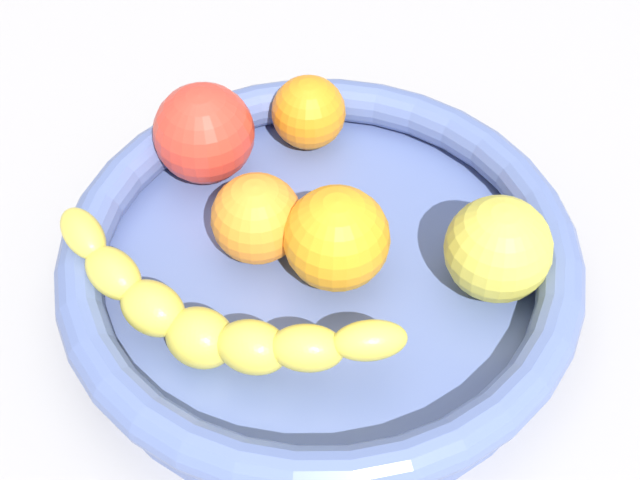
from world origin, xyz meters
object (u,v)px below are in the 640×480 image
at_px(orange_mid_right, 257,219).
at_px(orange_mid_left, 337,235).
at_px(tomato_red, 204,133).
at_px(banana_draped_left, 207,317).
at_px(apple_yellow, 498,249).
at_px(orange_front, 309,112).
at_px(fruit_bowl, 320,267).

bearing_deg(orange_mid_right, orange_mid_left, 75.96).
distance_m(orange_mid_left, tomato_red, 0.12).
distance_m(banana_draped_left, tomato_red, 0.15).
bearing_deg(apple_yellow, orange_mid_right, -95.81).
xyz_separation_m(orange_mid_right, apple_yellow, (0.01, 0.15, 0.00)).
bearing_deg(tomato_red, orange_front, 118.36).
relative_size(banana_draped_left, tomato_red, 3.25).
relative_size(orange_front, tomato_red, 0.76).
distance_m(orange_mid_right, tomato_red, 0.08).
bearing_deg(orange_front, orange_mid_right, -12.05).
relative_size(fruit_bowl, tomato_red, 4.78).
bearing_deg(fruit_bowl, orange_mid_right, -110.57).
distance_m(orange_front, orange_mid_right, 0.11).
bearing_deg(orange_mid_left, orange_front, -166.28).
bearing_deg(orange_mid_right, orange_front, 167.95).
xyz_separation_m(banana_draped_left, orange_mid_left, (-0.06, 0.07, 0.01)).
distance_m(banana_draped_left, orange_mid_right, 0.08).
height_order(orange_mid_left, apple_yellow, same).
bearing_deg(fruit_bowl, apple_yellow, 90.14).
relative_size(banana_draped_left, apple_yellow, 3.39).
relative_size(banana_draped_left, orange_mid_right, 3.84).
distance_m(orange_mid_left, orange_mid_right, 0.05).
xyz_separation_m(banana_draped_left, apple_yellow, (-0.06, 0.17, 0.01)).
xyz_separation_m(fruit_bowl, apple_yellow, (-0.00, 0.11, 0.03)).
xyz_separation_m(orange_front, orange_mid_left, (0.12, 0.03, 0.01)).
bearing_deg(orange_front, tomato_red, -61.64).
height_order(banana_draped_left, orange_mid_right, orange_mid_right).
bearing_deg(orange_mid_right, fruit_bowl, 69.43).
height_order(fruit_bowl, tomato_red, tomato_red).
distance_m(banana_draped_left, orange_mid_left, 0.09).
distance_m(fruit_bowl, orange_front, 0.12).
bearing_deg(orange_front, orange_mid_left, 13.72).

